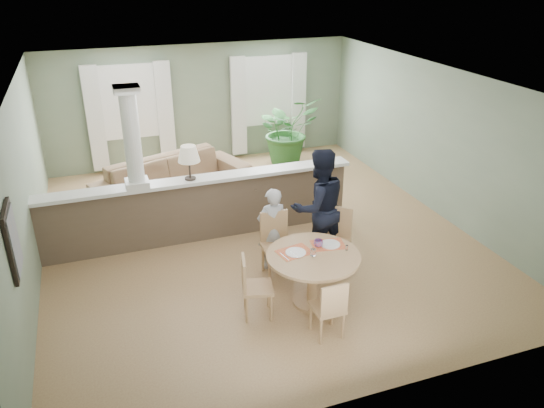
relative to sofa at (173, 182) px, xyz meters
name	(u,v)px	position (x,y,z in m)	size (l,w,h in m)	color
ground	(256,234)	(1.10, -1.80, -0.44)	(8.00, 8.00, 0.00)	tan
room_shell	(242,125)	(1.07, -1.17, 1.37)	(7.02, 8.02, 2.71)	gray
pony_wall	(196,201)	(0.12, -1.60, 0.27)	(5.32, 0.38, 2.70)	brown
sofa	(173,182)	(0.00, 0.00, 0.00)	(3.00, 1.17, 0.87)	olive
houseplant	(287,130)	(2.91, 1.40, 0.35)	(1.42, 1.23, 1.57)	#275B24
dining_table	(313,264)	(1.22, -3.97, 0.18)	(1.28, 1.28, 0.87)	tan
chair_far_boy	(276,241)	(1.01, -3.07, 0.11)	(0.47, 0.47, 0.98)	tan
chair_far_man	(335,237)	(1.90, -3.26, 0.11)	(0.64, 0.64, 1.00)	tan
chair_near	(330,307)	(1.12, -4.74, 0.03)	(0.38, 0.38, 0.84)	tan
chair_side	(252,284)	(0.35, -3.97, 0.05)	(0.48, 0.48, 0.88)	tan
child_person	(272,229)	(1.01, -2.89, 0.22)	(0.48, 0.32, 1.32)	#A8A8AD
man_person	(318,207)	(1.74, -2.95, 0.50)	(0.91, 0.71, 1.87)	black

